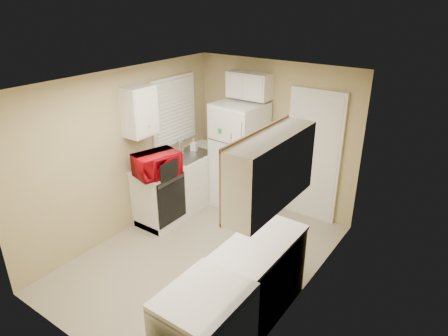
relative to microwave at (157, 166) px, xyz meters
The scene contains 19 objects.
floor 1.44m from the microwave, 11.54° to the right, with size 3.80×3.80×0.00m, color #B7B094.
ceiling 1.67m from the microwave, 11.54° to the right, with size 3.80×3.80×0.00m, color white.
wall_left 0.50m from the microwave, 155.97° to the right, with size 3.80×3.80×0.00m, color tan.
wall_right 2.37m from the microwave, ahead, with size 3.80×3.80×0.00m, color tan.
wall_back 1.96m from the microwave, 60.60° to the left, with size 2.80×2.80×0.00m, color tan.
wall_front 2.31m from the microwave, 65.39° to the right, with size 2.80×2.80×0.00m, color tan.
left_counter 0.94m from the microwave, 101.23° to the left, with size 0.60×1.80×0.90m, color silver.
dishwasher 0.59m from the microwave, 34.67° to the left, with size 0.03×0.58×0.72m, color black.
sink 0.89m from the microwave, 99.30° to the left, with size 0.54×0.74×0.16m, color gray.
microwave is the anchor object (origin of this frame).
soap_bottle 1.08m from the microwave, 100.11° to the left, with size 0.10×0.10×0.22m, color white.
window_blinds 1.09m from the microwave, 115.09° to the left, with size 0.10×0.98×1.08m, color silver.
upper_cabinet_left 0.80m from the microwave, behind, with size 0.30×0.45×0.70m, color silver.
refrigerator 1.44m from the microwave, 68.21° to the left, with size 0.73×0.70×1.76m, color silver.
cabinet_over_fridge 1.91m from the microwave, 70.18° to the left, with size 0.70×0.30×0.40m, color silver.
interior_door 2.35m from the microwave, 45.06° to the left, with size 0.86×0.06×2.08m, color silver.
right_counter 2.37m from the microwave, 25.80° to the right, with size 0.60×2.00×0.90m, color silver.
stove 2.72m from the microwave, 37.59° to the right, with size 0.65×0.80×0.97m, color silver.
upper_cabinet_right 2.44m from the microwave, 17.48° to the right, with size 0.30×1.20×0.70m, color silver.
Camera 1 is at (2.84, -3.52, 3.32)m, focal length 32.00 mm.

